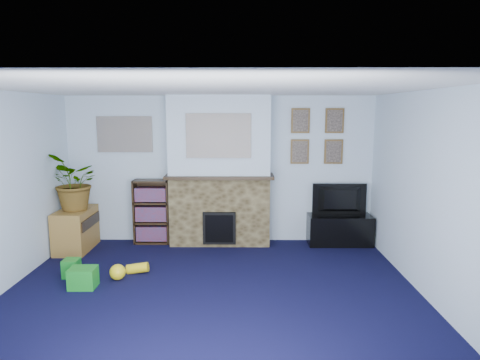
{
  "coord_description": "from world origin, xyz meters",
  "views": [
    {
      "loc": [
        0.37,
        -4.72,
        2.16
      ],
      "look_at": [
        0.33,
        0.95,
        1.24
      ],
      "focal_mm": 32.0,
      "sensor_mm": 36.0,
      "label": 1
    }
  ],
  "objects_px": {
    "tv_stand": "(339,231)",
    "television": "(340,200)",
    "sideboard": "(76,228)",
    "bookshelf": "(152,213)"
  },
  "relations": [
    {
      "from": "tv_stand",
      "to": "television",
      "type": "relative_size",
      "value": 1.17
    },
    {
      "from": "television",
      "to": "sideboard",
      "type": "distance_m",
      "value": 4.22
    },
    {
      "from": "sideboard",
      "to": "television",
      "type": "bearing_deg",
      "value": 4.35
    },
    {
      "from": "sideboard",
      "to": "bookshelf",
      "type": "bearing_deg",
      "value": 18.51
    },
    {
      "from": "tv_stand",
      "to": "bookshelf",
      "type": "xyz_separation_m",
      "value": [
        -3.07,
        0.08,
        0.28
      ]
    },
    {
      "from": "television",
      "to": "sideboard",
      "type": "bearing_deg",
      "value": 4.79
    },
    {
      "from": "television",
      "to": "sideboard",
      "type": "relative_size",
      "value": 1.06
    },
    {
      "from": "tv_stand",
      "to": "television",
      "type": "bearing_deg",
      "value": 90.0
    },
    {
      "from": "television",
      "to": "tv_stand",
      "type": "bearing_deg",
      "value": 90.43
    },
    {
      "from": "bookshelf",
      "to": "sideboard",
      "type": "bearing_deg",
      "value": -161.49
    }
  ]
}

